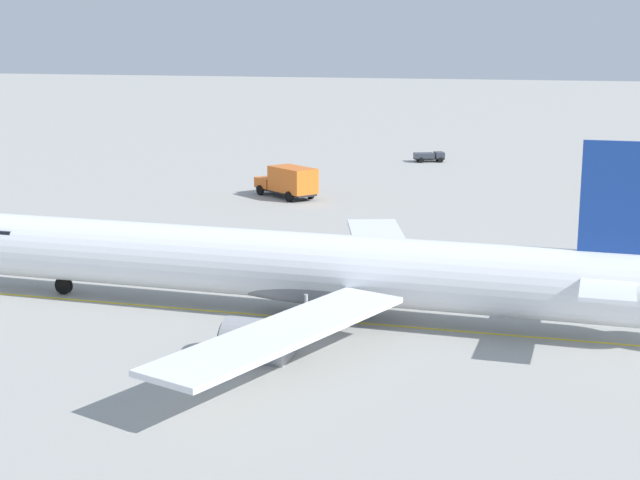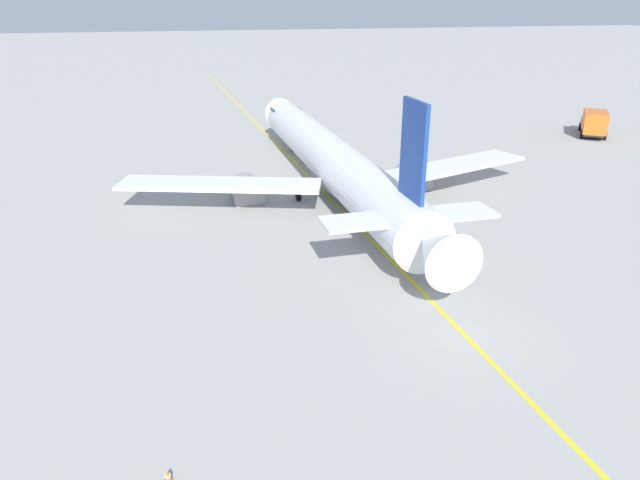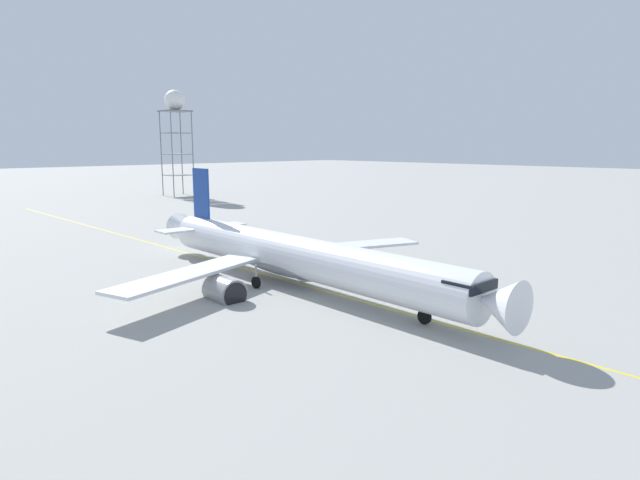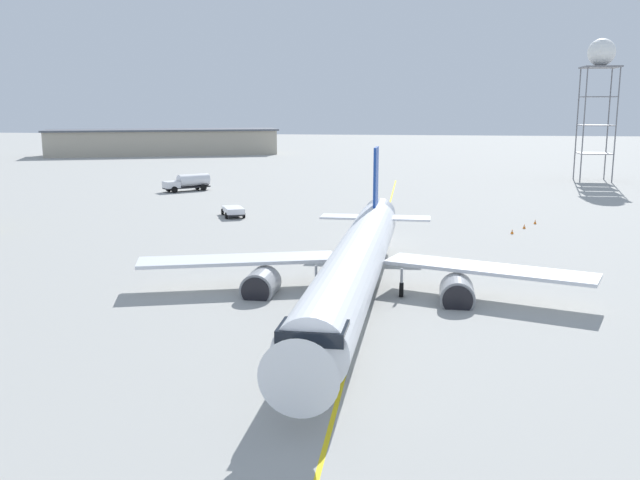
% 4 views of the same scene
% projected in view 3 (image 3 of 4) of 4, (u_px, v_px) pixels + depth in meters
% --- Properties ---
extents(ground_plane, '(600.00, 600.00, 0.00)m').
position_uv_depth(ground_plane, '(263.00, 276.00, 55.01)').
color(ground_plane, '#9E9E99').
extents(airliner_main, '(45.20, 35.74, 11.07)m').
position_uv_depth(airliner_main, '(293.00, 258.00, 51.08)').
color(airliner_main, white).
rests_on(airliner_main, ground_plane).
extents(radar_tower, '(6.63, 6.63, 26.87)m').
position_uv_depth(radar_tower, '(175.00, 108.00, 138.25)').
color(radar_tower, slate).
rests_on(radar_tower, ground_plane).
extents(taxiway_centreline, '(176.44, 1.79, 0.01)m').
position_uv_depth(taxiway_centreline, '(314.00, 288.00, 50.34)').
color(taxiway_centreline, yellow).
rests_on(taxiway_centreline, ground_plane).
extents(safety_cone_near, '(0.36, 0.36, 0.55)m').
position_uv_depth(safety_cone_near, '(242.00, 230.00, 83.12)').
color(safety_cone_near, orange).
rests_on(safety_cone_near, ground_plane).
extents(safety_cone_mid, '(0.36, 0.36, 0.55)m').
position_uv_depth(safety_cone_mid, '(238.00, 226.00, 87.07)').
color(safety_cone_mid, orange).
rests_on(safety_cone_mid, ground_plane).
extents(safety_cone_far, '(0.36, 0.36, 0.55)m').
position_uv_depth(safety_cone_far, '(235.00, 223.00, 90.91)').
color(safety_cone_far, orange).
rests_on(safety_cone_far, ground_plane).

